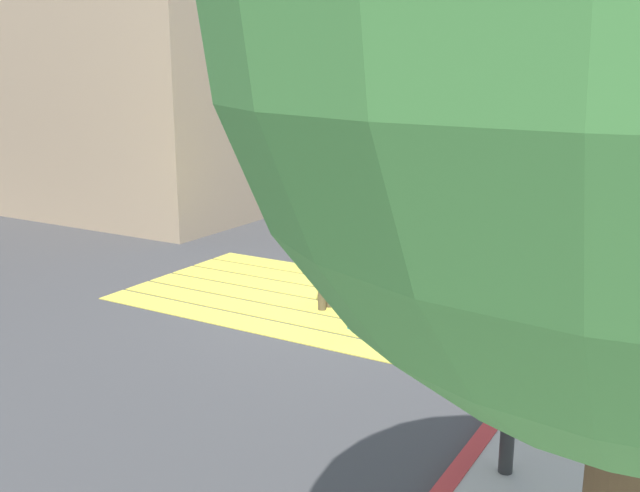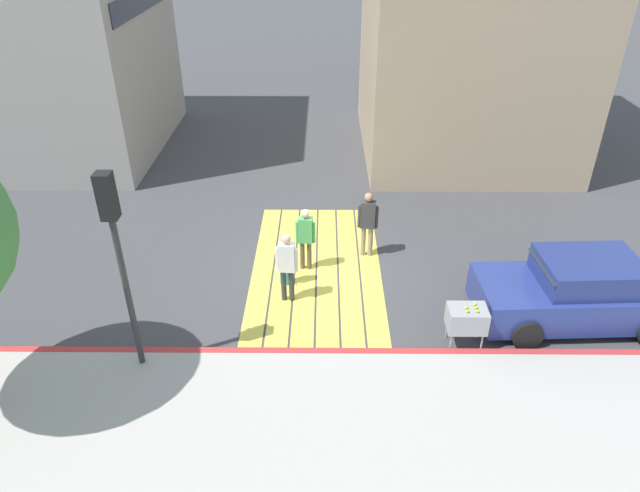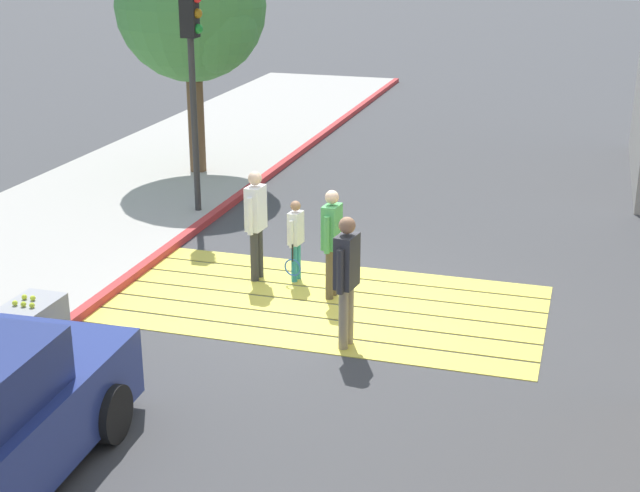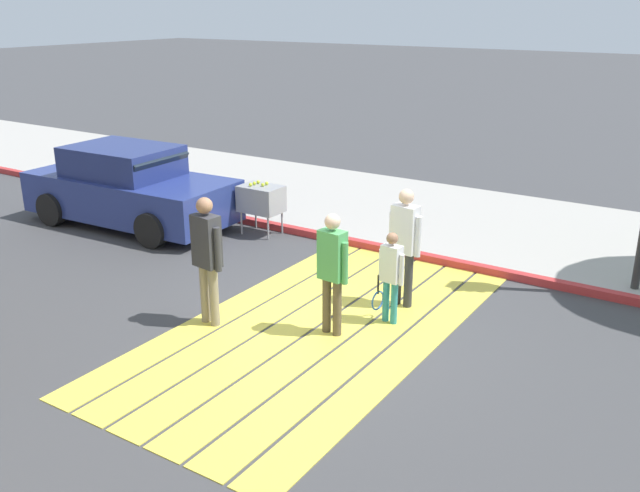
{
  "view_description": "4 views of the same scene",
  "coord_description": "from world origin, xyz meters",
  "px_view_note": "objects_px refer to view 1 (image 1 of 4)",
  "views": [
    {
      "loc": [
        -5.03,
        8.91,
        3.4
      ],
      "look_at": [
        0.17,
        0.14,
        0.89
      ],
      "focal_mm": 40.55,
      "sensor_mm": 36.0,
      "label": 1
    },
    {
      "loc": [
        -12.13,
        -0.18,
        8.04
      ],
      "look_at": [
        -0.13,
        -0.09,
        0.75
      ],
      "focal_mm": 31.92,
      "sensor_mm": 36.0,
      "label": 2
    },
    {
      "loc": [
        3.53,
        -12.12,
        5.39
      ],
      "look_at": [
        -0.04,
        -0.2,
        0.98
      ],
      "focal_mm": 51.52,
      "sensor_mm": 36.0,
      "label": 3
    },
    {
      "loc": [
        7.16,
        4.71,
        4.23
      ],
      "look_at": [
        -0.65,
        -0.34,
        0.95
      ],
      "focal_mm": 38.83,
      "sensor_mm": 36.0,
      "label": 4
    }
  ],
  "objects_px": {
    "tennis_ball_cart": "(584,239)",
    "pedestrian_adult_trailing": "(326,243)",
    "pedestrian_child_with_racket": "(354,275)",
    "traffic_light_corner": "(526,119)",
    "car_parked_near_curb": "(564,206)",
    "pedestrian_adult_side": "(339,215)",
    "pedestrian_adult_lead": "(401,258)"
  },
  "relations": [
    {
      "from": "tennis_ball_cart",
      "to": "pedestrian_adult_lead",
      "type": "bearing_deg",
      "value": 67.65
    },
    {
      "from": "pedestrian_adult_trailing",
      "to": "pedestrian_child_with_racket",
      "type": "distance_m",
      "value": 0.91
    },
    {
      "from": "traffic_light_corner",
      "to": "pedestrian_adult_trailing",
      "type": "bearing_deg",
      "value": -41.72
    },
    {
      "from": "pedestrian_adult_trailing",
      "to": "pedestrian_child_with_racket",
      "type": "height_order",
      "value": "pedestrian_adult_trailing"
    },
    {
      "from": "pedestrian_adult_side",
      "to": "tennis_ball_cart",
      "type": "bearing_deg",
      "value": -152.81
    },
    {
      "from": "car_parked_near_curb",
      "to": "pedestrian_adult_lead",
      "type": "height_order",
      "value": "pedestrian_adult_lead"
    },
    {
      "from": "traffic_light_corner",
      "to": "pedestrian_adult_trailing",
      "type": "height_order",
      "value": "traffic_light_corner"
    },
    {
      "from": "traffic_light_corner",
      "to": "pedestrian_child_with_racket",
      "type": "bearing_deg",
      "value": -43.48
    },
    {
      "from": "tennis_ball_cart",
      "to": "pedestrian_adult_side",
      "type": "distance_m",
      "value": 4.01
    },
    {
      "from": "pedestrian_adult_trailing",
      "to": "pedestrian_child_with_racket",
      "type": "bearing_deg",
      "value": 146.18
    },
    {
      "from": "car_parked_near_curb",
      "to": "pedestrian_child_with_racket",
      "type": "height_order",
      "value": "car_parked_near_curb"
    },
    {
      "from": "traffic_light_corner",
      "to": "pedestrian_adult_trailing",
      "type": "distance_m",
      "value": 5.22
    },
    {
      "from": "pedestrian_adult_side",
      "to": "traffic_light_corner",
      "type": "bearing_deg",
      "value": 131.59
    },
    {
      "from": "pedestrian_adult_side",
      "to": "pedestrian_child_with_racket",
      "type": "relative_size",
      "value": 1.38
    },
    {
      "from": "pedestrian_adult_trailing",
      "to": "pedestrian_adult_side",
      "type": "height_order",
      "value": "pedestrian_adult_side"
    },
    {
      "from": "traffic_light_corner",
      "to": "pedestrian_adult_trailing",
      "type": "relative_size",
      "value": 2.51
    },
    {
      "from": "pedestrian_adult_trailing",
      "to": "pedestrian_adult_side",
      "type": "distance_m",
      "value": 1.71
    },
    {
      "from": "tennis_ball_cart",
      "to": "pedestrian_adult_trailing",
      "type": "xyz_separation_m",
      "value": [
        2.9,
        3.4,
        0.29
      ]
    },
    {
      "from": "car_parked_near_curb",
      "to": "pedestrian_adult_side",
      "type": "distance_m",
      "value": 5.17
    },
    {
      "from": "car_parked_near_curb",
      "to": "tennis_ball_cart",
      "type": "distance_m",
      "value": 2.76
    },
    {
      "from": "traffic_light_corner",
      "to": "tennis_ball_cart",
      "type": "bearing_deg",
      "value": -84.12
    },
    {
      "from": "tennis_ball_cart",
      "to": "pedestrian_adult_trailing",
      "type": "relative_size",
      "value": 0.6
    },
    {
      "from": "car_parked_near_curb",
      "to": "pedestrian_adult_lead",
      "type": "xyz_separation_m",
      "value": [
        0.66,
        6.39,
        0.3
      ]
    },
    {
      "from": "car_parked_near_curb",
      "to": "pedestrian_adult_trailing",
      "type": "distance_m",
      "value": 6.34
    },
    {
      "from": "traffic_light_corner",
      "to": "pedestrian_adult_lead",
      "type": "height_order",
      "value": "traffic_light_corner"
    },
    {
      "from": "traffic_light_corner",
      "to": "pedestrian_adult_side",
      "type": "bearing_deg",
      "value": -48.41
    },
    {
      "from": "pedestrian_adult_trailing",
      "to": "car_parked_near_curb",
      "type": "bearing_deg",
      "value": -108.4
    },
    {
      "from": "car_parked_near_curb",
      "to": "pedestrian_adult_side",
      "type": "xyz_separation_m",
      "value": [
        2.65,
        4.43,
        0.33
      ]
    },
    {
      "from": "traffic_light_corner",
      "to": "pedestrian_child_with_racket",
      "type": "relative_size",
      "value": 3.2
    },
    {
      "from": "pedestrian_child_with_racket",
      "to": "traffic_light_corner",
      "type": "bearing_deg",
      "value": 136.52
    },
    {
      "from": "pedestrian_adult_trailing",
      "to": "tennis_ball_cart",
      "type": "bearing_deg",
      "value": -130.43
    },
    {
      "from": "car_parked_near_curb",
      "to": "pedestrian_adult_lead",
      "type": "bearing_deg",
      "value": 84.14
    }
  ]
}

